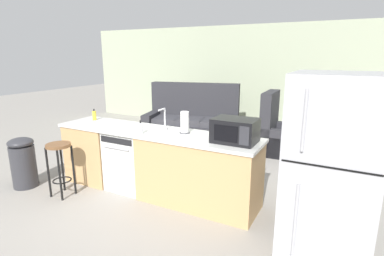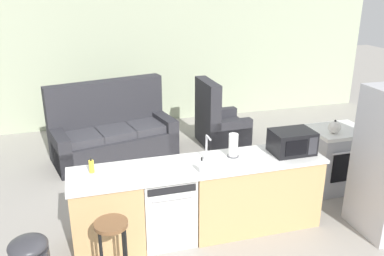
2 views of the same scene
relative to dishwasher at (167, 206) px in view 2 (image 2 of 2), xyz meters
The scene contains 14 objects.
ground_plane 0.49m from the dishwasher, ahead, with size 24.00×24.00×0.00m, color gray.
wall_back 4.33m from the dishwasher, 82.54° to the left, with size 10.00×0.06×2.60m.
kitchen_counter 0.49m from the dishwasher, ahead, with size 2.94×0.66×0.90m.
dishwasher is the anchor object (origin of this frame).
stove_range 2.66m from the dishwasher, 11.91° to the left, with size 0.76×0.68×0.90m.
microwave 1.67m from the dishwasher, ahead, with size 0.50×0.37×0.28m.
sink_faucet 0.80m from the dishwasher, 11.41° to the left, with size 0.07×0.18×0.30m.
paper_towel_roll 1.04m from the dishwasher, ahead, with size 0.14×0.14×0.28m.
soap_bottle 0.69m from the dishwasher, 30.80° to the right, with size 0.06×0.06×0.18m.
dish_soap_bottle 0.97m from the dishwasher, behind, with size 0.06×0.06×0.18m.
kettle 2.53m from the dishwasher, ahead, with size 0.21×0.17×0.19m.
bar_stool 0.95m from the dishwasher, 135.56° to the right, with size 0.32×0.32×0.74m.
couch 2.62m from the dishwasher, 98.03° to the left, with size 2.15×1.33×1.27m.
armchair 3.01m from the dishwasher, 59.20° to the left, with size 0.83×0.88×1.20m.
Camera 2 is at (-1.10, -3.99, 2.87)m, focal length 38.00 mm.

